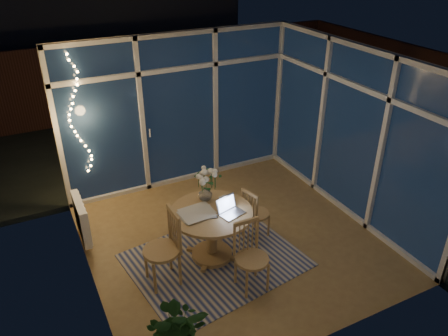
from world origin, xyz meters
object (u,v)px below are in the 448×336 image
at_px(potted_plant, 179,334).
at_px(chair_right, 256,212).
at_px(flower_vase, 205,193).
at_px(laptop, 232,207).
at_px(chair_left, 161,249).
at_px(dining_table, 212,234).
at_px(chair_front, 252,258).

bearing_deg(potted_plant, chair_right, 39.89).
relative_size(chair_right, flower_vase, 3.99).
bearing_deg(potted_plant, flower_vase, 57.40).
xyz_separation_m(laptop, flower_vase, (-0.17, 0.46, -0.01)).
relative_size(chair_left, potted_plant, 1.37).
distance_m(chair_left, chair_right, 1.55).
xyz_separation_m(dining_table, chair_left, (-0.76, -0.17, 0.15)).
xyz_separation_m(chair_right, laptop, (-0.55, -0.30, 0.44)).
bearing_deg(chair_right, dining_table, 82.50).
relative_size(chair_right, laptop, 2.70).
height_order(dining_table, chair_left, chair_left).
bearing_deg(chair_left, laptop, 88.67).
bearing_deg(chair_right, potted_plant, 113.04).
height_order(chair_left, laptop, chair_left).
relative_size(dining_table, chair_left, 1.04).
bearing_deg(chair_right, flower_vase, 60.41).
relative_size(chair_left, flower_vase, 4.97).
bearing_deg(dining_table, chair_front, -75.99).
xyz_separation_m(dining_table, potted_plant, (-1.00, -1.35, 0.01)).
height_order(chair_front, potted_plant, chair_front).
relative_size(chair_front, laptop, 3.02).
bearing_deg(laptop, flower_vase, 93.85).
xyz_separation_m(chair_left, laptop, (0.97, -0.00, 0.33)).
bearing_deg(chair_front, flower_vase, 98.63).
relative_size(chair_left, chair_front, 1.12).
relative_size(chair_left, chair_right, 1.25).
bearing_deg(flower_vase, chair_left, -150.50).
bearing_deg(potted_plant, laptop, 44.13).
xyz_separation_m(chair_front, laptop, (0.03, 0.58, 0.39)).
bearing_deg(chair_front, laptop, 88.46).
bearing_deg(chair_front, chair_right, 57.75).
distance_m(chair_left, chair_front, 1.12).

